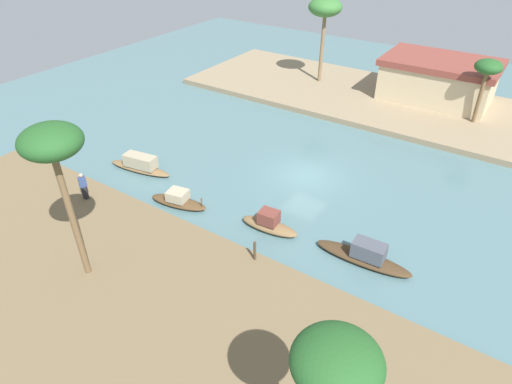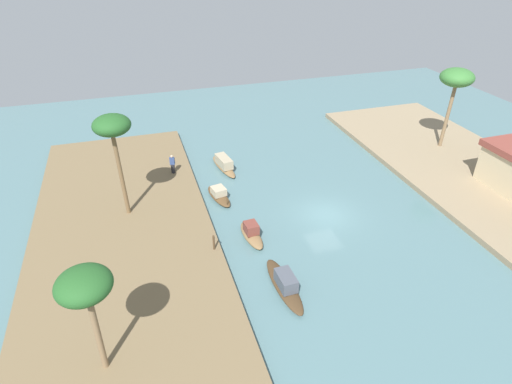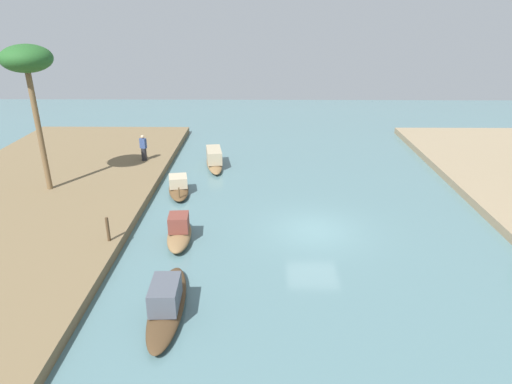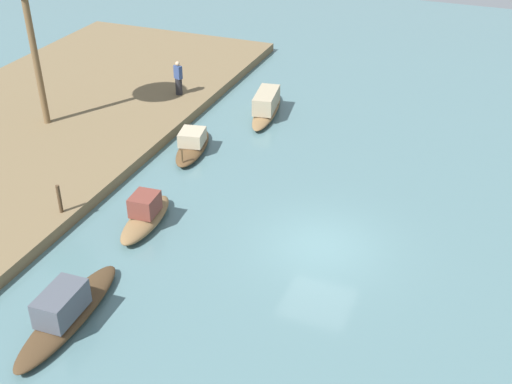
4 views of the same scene
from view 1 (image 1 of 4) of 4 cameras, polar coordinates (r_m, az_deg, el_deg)
The scene contains 14 objects.
river_water at distance 30.24m, azimuth 6.40°, elevation 2.07°, with size 67.11×67.11×0.00m, color slate.
riverbank_left at distance 20.94m, azimuth -14.27°, elevation -15.43°, with size 37.20×12.51×0.45m, color brown.
riverbank_right at distance 42.71m, azimuth 16.22°, elevation 10.98°, with size 37.20×12.51×0.45m, color #937F60.
sampan_with_tall_canopy at distance 23.63m, azimuth 13.62°, elevation -7.83°, with size 5.11×1.36×1.26m.
sampan_with_red_awning at distance 31.34m, azimuth -14.46°, elevation 3.36°, with size 4.81×1.74×1.19m.
sampan_near_left_bank at distance 27.43m, azimuth -9.82°, elevation -1.02°, with size 3.81×1.80×1.00m.
sampan_open_hull at distance 25.04m, azimuth 1.70°, elevation -4.05°, with size 3.46×1.33×1.23m.
person_on_near_bank at distance 28.49m, azimuth -20.99°, elevation 0.55°, with size 0.45×0.47×1.71m.
mooring_post at distance 22.37m, azimuth -0.16°, elevation -7.45°, with size 0.14×0.14×1.10m, color #4C3823.
palm_tree_left_near at distance 19.79m, azimuth -24.43°, elevation 5.30°, with size 2.57×2.57×7.77m.
palm_tree_left_far at distance 12.48m, azimuth 10.15°, elevation -20.82°, with size 2.45×2.45×6.00m.
palm_tree_right_tall at distance 44.08m, azimuth 8.75°, elevation 21.96°, with size 3.05×3.05×7.65m.
palm_tree_right_short at distance 38.96m, azimuth 27.33°, elevation 13.68°, with size 2.03×2.03×5.08m.
riverside_building at distance 43.48m, azimuth 22.11°, elevation 13.13°, with size 9.55×6.47×3.53m.
Camera 1 is at (11.51, -23.16, 15.67)m, focal length 31.56 mm.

